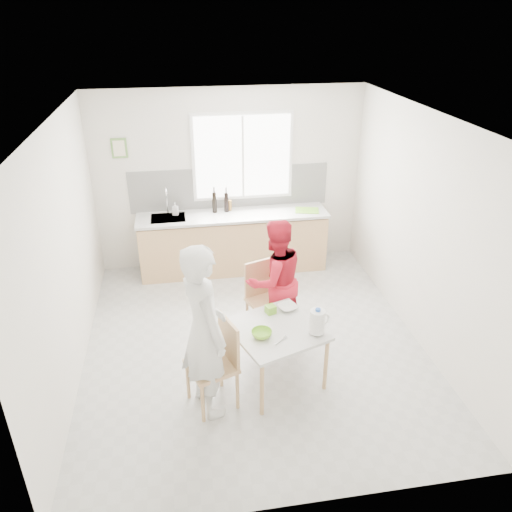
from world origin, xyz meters
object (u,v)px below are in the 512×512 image
Objects in this scene: chair_far at (265,296)px; person_red at (275,280)px; dining_table at (276,334)px; wine_bottle_b at (226,202)px; wine_bottle_a at (214,202)px; milk_jug at (318,321)px; bowl_white at (287,307)px; person_white at (204,331)px; chair_left at (218,360)px; bowl_green at (262,334)px.

chair_far is 0.27m from person_red.
dining_table is 2.80m from wine_bottle_b.
milk_jug is at bearing -74.91° from wine_bottle_a.
wine_bottle_a is (-0.58, 2.41, 0.38)m from bowl_white.
milk_jug is at bearing 84.23° from person_red.
wine_bottle_b reaches higher than chair_far.
bowl_white is at bearing -77.26° from person_white.
person_red is at bearing 95.07° from bowl_white.
bowl_white is at bearing -80.51° from wine_bottle_b.
chair_left is 1.08m from milk_jug.
bowl_white is at bearing 104.35° from chair_left.
person_white is 1.17m from milk_jug.
milk_jug reaches higher than bowl_white.
bowl_green is at bearing -129.26° from bowl_white.
chair_far is (0.05, 0.89, -0.08)m from dining_table.
bowl_green is (-0.33, -0.95, -0.06)m from person_red.
wine_bottle_a is (-0.78, 2.91, 0.25)m from milk_jug.
bowl_white is (0.04, -0.50, -0.07)m from person_red.
wine_bottle_a is at bearing 155.36° from chair_left.
dining_table is at bearing 139.02° from milk_jug.
chair_left is at bearing -98.23° from wine_bottle_b.
person_red reaches higher than wine_bottle_b.
wine_bottle_a is at bearing 103.54° from bowl_white.
bowl_green is at bearing -146.18° from dining_table.
person_red is 7.60× the size of bowl_white.
chair_far is 1.05m from bowl_green.
person_white reaches higher than bowl_green.
person_red is 5.52× the size of milk_jug.
wine_bottle_a reaches higher than milk_jug.
dining_table is at bearing -85.72° from wine_bottle_b.
dining_table is 1.17× the size of chair_far.
bowl_green is (0.59, 0.16, -0.21)m from person_white.
bowl_white is 0.68× the size of wine_bottle_b.
milk_jug is at bearing 74.30° from chair_left.
wine_bottle_b is at bearing 82.00° from milk_jug.
wine_bottle_b reaches higher than chair_left.
bowl_white is at bearing -76.46° from wine_bottle_a.
dining_table is 1.17× the size of chair_left.
person_red is at bearing -59.33° from person_white.
chair_left is 3.06m from wine_bottle_b.
milk_jug is 0.93× the size of wine_bottle_b.
bowl_green is 1.04× the size of bowl_white.
chair_left is (-0.64, -0.23, -0.08)m from dining_table.
bowl_white is at bearing -94.99° from chair_far.
bowl_white is (0.20, 0.34, 0.10)m from dining_table.
wine_bottle_a is (-0.21, 2.87, 0.37)m from bowl_green.
person_white reaches higher than chair_far.
wine_bottle_a reaches higher than chair_left.
chair_far is 0.60m from bowl_white.
wine_bottle_b is at bearing 90.69° from bowl_green.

